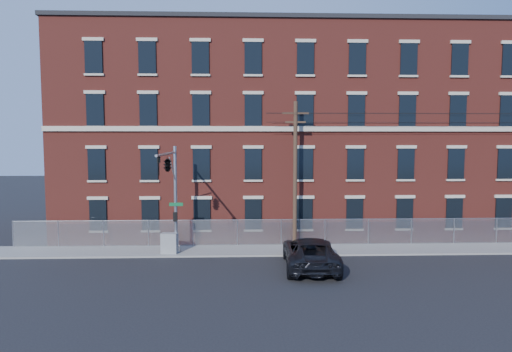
{
  "coord_description": "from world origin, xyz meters",
  "views": [
    {
      "loc": [
        -1.75,
        -24.68,
        7.53
      ],
      "look_at": [
        -0.74,
        4.0,
        5.19
      ],
      "focal_mm": 31.32,
      "sensor_mm": 36.0,
      "label": 1
    }
  ],
  "objects_px": {
    "utility_pole_near": "(295,172)",
    "utility_cabinet": "(170,243)",
    "pickup_truck": "(310,253)",
    "traffic_signal_mast": "(170,175)"
  },
  "relations": [
    {
      "from": "utility_pole_near",
      "to": "utility_cabinet",
      "type": "bearing_deg",
      "value": -170.53
    },
    {
      "from": "utility_pole_near",
      "to": "pickup_truck",
      "type": "height_order",
      "value": "utility_pole_near"
    },
    {
      "from": "pickup_truck",
      "to": "utility_cabinet",
      "type": "bearing_deg",
      "value": -17.45
    },
    {
      "from": "traffic_signal_mast",
      "to": "utility_pole_near",
      "type": "relative_size",
      "value": 0.7
    },
    {
      "from": "utility_pole_near",
      "to": "utility_cabinet",
      "type": "relative_size",
      "value": 7.55
    },
    {
      "from": "pickup_truck",
      "to": "utility_cabinet",
      "type": "xyz_separation_m",
      "value": [
        -8.74,
        3.21,
        -0.11
      ]
    },
    {
      "from": "traffic_signal_mast",
      "to": "utility_cabinet",
      "type": "relative_size",
      "value": 5.29
    },
    {
      "from": "utility_cabinet",
      "to": "utility_pole_near",
      "type": "bearing_deg",
      "value": 19.01
    },
    {
      "from": "pickup_truck",
      "to": "utility_cabinet",
      "type": "relative_size",
      "value": 4.87
    },
    {
      "from": "traffic_signal_mast",
      "to": "utility_pole_near",
      "type": "distance_m",
      "value": 8.7
    }
  ]
}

